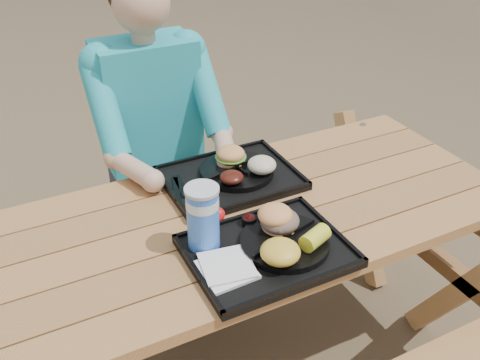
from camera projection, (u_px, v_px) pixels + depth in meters
name	position (u px, v px, depth m)	size (l,w,h in m)	color
picnic_table	(240.00, 299.00, 1.91)	(1.80, 1.49, 0.75)	#999999
tray_near	(267.00, 252.00, 1.54)	(0.45, 0.35, 0.02)	black
tray_far	(231.00, 179.00, 1.87)	(0.45, 0.35, 0.02)	black
plate_near	(285.00, 242.00, 1.54)	(0.26, 0.26, 0.02)	black
plate_far	(237.00, 171.00, 1.88)	(0.26, 0.26, 0.02)	black
napkin_stack	(225.00, 269.00, 1.45)	(0.14, 0.14, 0.02)	white
soda_cup	(203.00, 219.00, 1.50)	(0.09, 0.09, 0.19)	blue
condiment_bbq	(249.00, 221.00, 1.62)	(0.05, 0.05, 0.03)	black
condiment_mustard	(266.00, 216.00, 1.64)	(0.06, 0.06, 0.03)	gold
sandwich	(280.00, 212.00, 1.56)	(0.11, 0.11, 0.11)	#ED9853
mac_cheese	(280.00, 252.00, 1.45)	(0.11, 0.11, 0.06)	gold
corn_cob	(315.00, 238.00, 1.50)	(0.09, 0.09, 0.05)	yellow
cutlery_far	(181.00, 186.00, 1.81)	(0.02, 0.14, 0.01)	black
burger	(231.00, 151.00, 1.88)	(0.10, 0.10, 0.09)	#DE944E
baked_beans	(232.00, 177.00, 1.79)	(0.08, 0.08, 0.04)	#41140D
potato_salad	(262.00, 165.00, 1.84)	(0.10, 0.10, 0.06)	beige
diner	(155.00, 156.00, 2.25)	(0.48, 0.84, 1.28)	teal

